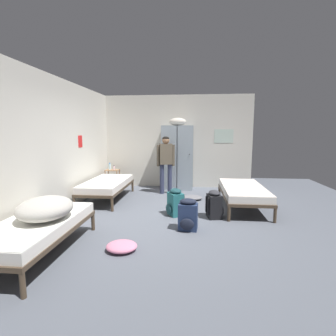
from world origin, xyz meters
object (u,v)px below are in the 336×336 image
shelf_unit (113,177)px  bed_right (243,191)px  person_traveler (166,159)px  backpack_teal (175,203)px  bed_left_rear (107,185)px  backpack_black (215,205)px  clothes_pile_pink (122,246)px  lotion_bottle (114,168)px  bedding_heap (45,208)px  locker_bank (178,156)px  backpack_navy (188,215)px  bed_left_front (37,228)px  water_bottle (110,166)px  clothes_pile_grey (192,197)px

shelf_unit → bed_right: bearing=-24.5°
person_traveler → backpack_teal: 1.99m
bed_left_rear → backpack_black: bearing=-23.4°
shelf_unit → clothes_pile_pink: size_ratio=1.28×
backpack_black → clothes_pile_pink: (-1.43, -1.57, -0.20)m
shelf_unit → lotion_bottle: (0.07, -0.04, 0.29)m
bedding_heap → backpack_black: 3.02m
bed_right → person_traveler: 2.25m
bed_left_rear → backpack_black: 2.79m
locker_bank → lotion_bottle: locker_bank is taller
bed_left_rear → backpack_navy: bearing=-41.2°
backpack_teal → lotion_bottle: bearing=131.5°
bed_left_front → clothes_pile_pink: (1.13, 0.21, -0.32)m
bed_right → backpack_teal: 1.61m
shelf_unit → bed_right: (3.48, -1.58, 0.04)m
backpack_navy → shelf_unit: bearing=127.4°
bed_right → water_bottle: water_bottle is taller
backpack_black → person_traveler: bearing=121.7°
person_traveler → bed_right: bearing=-32.3°
locker_bank → bed_left_rear: size_ratio=1.09×
locker_bank → person_traveler: locker_bank is taller
person_traveler → clothes_pile_grey: size_ratio=2.89×
locker_bank → bed_left_front: locker_bank is taller
backpack_black → clothes_pile_grey: size_ratio=1.02×
bed_left_front → shelf_unit: bearing=93.5°
bed_right → water_bottle: bearing=155.7°
water_bottle → clothes_pile_grey: bearing=-23.1°
backpack_navy → backpack_teal: same height
bed_left_rear → backpack_navy: size_ratio=3.45×
clothes_pile_grey → bedding_heap: bearing=-123.1°
clothes_pile_grey → backpack_teal: bearing=-104.6°
lotion_bottle → bed_left_rear: bearing=-81.2°
bed_left_rear → clothes_pile_grey: (2.09, 0.20, -0.33)m
bedding_heap → water_bottle: size_ratio=4.02×
bedding_heap → water_bottle: bearing=96.2°
bed_left_front → backpack_navy: bearing=28.1°
locker_bank → bedding_heap: bearing=-110.1°
person_traveler → backpack_teal: bearing=-78.0°
clothes_pile_pink → water_bottle: bearing=110.4°
shelf_unit → clothes_pile_grey: (2.34, -1.01, -0.29)m
shelf_unit → backpack_black: size_ratio=1.04×
backpack_navy → locker_bank: bearing=96.9°
clothes_pile_grey → person_traveler: bearing=140.1°
bed_right → bed_left_rear: bearing=173.4°
water_bottle → lotion_bottle: (0.15, -0.06, -0.03)m
bedding_heap → person_traveler: person_traveler is taller
person_traveler → water_bottle: bearing=165.6°
shelf_unit → lotion_bottle: lotion_bottle is taller
bedding_heap → clothes_pile_pink: (1.01, 0.16, -0.58)m
bed_right → bedding_heap: bearing=-141.7°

